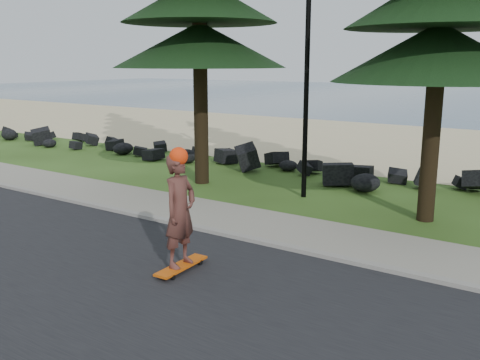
% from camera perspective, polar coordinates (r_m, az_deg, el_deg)
% --- Properties ---
extents(ground, '(160.00, 160.00, 0.00)m').
position_cam_1_polar(ground, '(12.63, 0.07, -4.77)').
color(ground, '#2F4A17').
rests_on(ground, ground).
extents(road, '(160.00, 7.00, 0.02)m').
position_cam_1_polar(road, '(9.48, -15.65, -11.27)').
color(road, black).
rests_on(road, ground).
extents(kerb, '(160.00, 0.20, 0.10)m').
position_cam_1_polar(kerb, '(11.92, -2.37, -5.61)').
color(kerb, gray).
rests_on(kerb, ground).
extents(sidewalk, '(160.00, 2.00, 0.08)m').
position_cam_1_polar(sidewalk, '(12.78, 0.57, -4.38)').
color(sidewalk, gray).
rests_on(sidewalk, ground).
extents(beach_sand, '(160.00, 15.00, 0.01)m').
position_cam_1_polar(beach_sand, '(25.69, 18.50, 3.49)').
color(beach_sand, beige).
rests_on(beach_sand, ground).
extents(seawall_boulders, '(60.00, 2.40, 1.10)m').
position_cam_1_polar(seawall_boulders, '(17.41, 10.43, -0.14)').
color(seawall_boulders, black).
rests_on(seawall_boulders, ground).
extents(lamp_post, '(0.25, 0.14, 8.14)m').
position_cam_1_polar(lamp_post, '(14.83, 7.21, 13.90)').
color(lamp_post, black).
rests_on(lamp_post, ground).
extents(skateboarder, '(0.52, 1.24, 2.29)m').
position_cam_1_polar(skateboarder, '(9.59, -6.42, -3.34)').
color(skateboarder, '#D9560C').
rests_on(skateboarder, ground).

